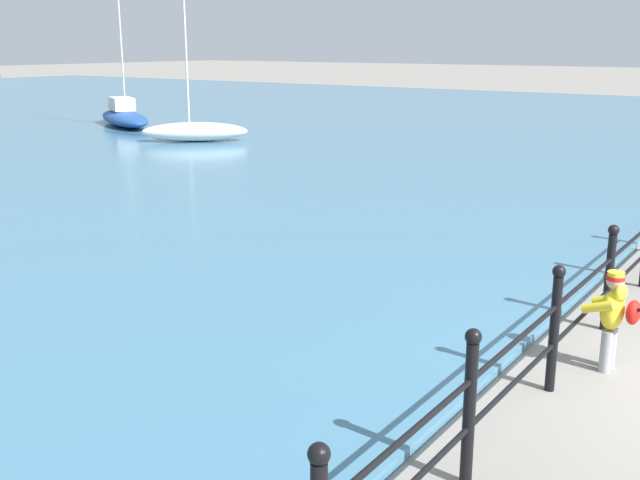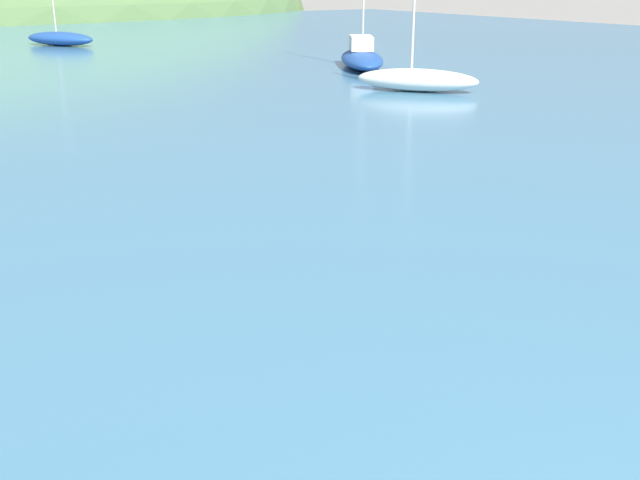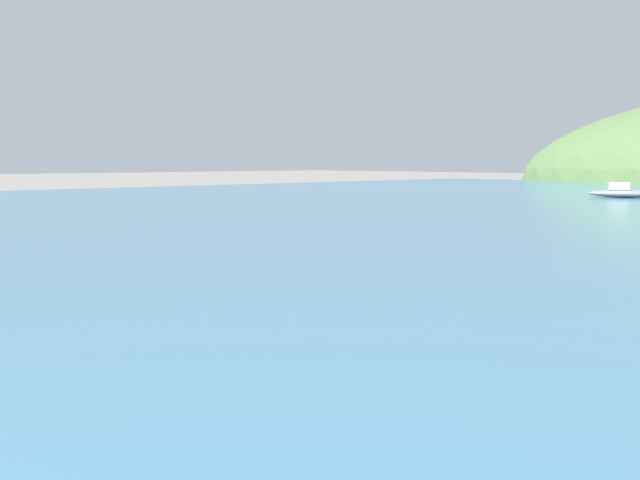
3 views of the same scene
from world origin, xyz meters
The scene contains 4 objects.
iron_railing centered at (0.08, 1.50, 0.64)m, with size 9.41×0.12×1.21m.
child_in_coat centered at (-0.07, 1.17, 0.61)m, with size 0.40×0.54×1.00m.
boat_mid_harbor centered at (11.85, 21.99, 0.45)m, with size 3.67×5.07×6.09m.
boat_far_left centered at (9.91, 16.44, 0.42)m, with size 2.90×3.19×4.26m.
Camera 1 is at (-7.26, -0.39, 3.11)m, focal length 42.00 mm.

